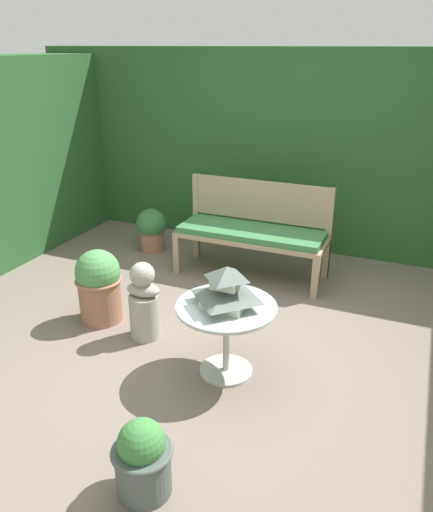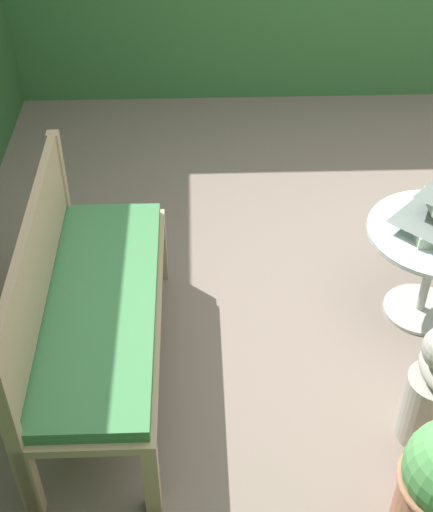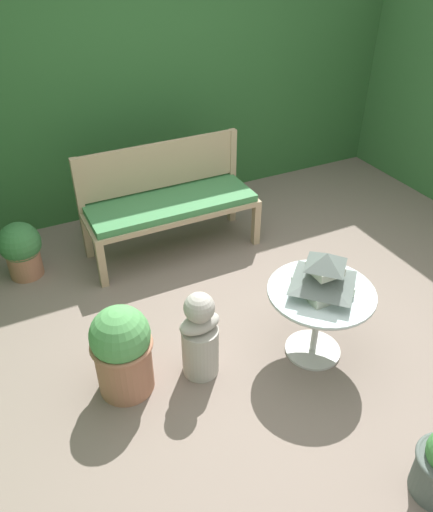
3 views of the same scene
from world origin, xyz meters
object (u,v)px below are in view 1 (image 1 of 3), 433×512
object	(u,v)px
potted_plant_table_near	(152,229)
garden_bust	(144,303)
patio_table	(226,320)
pagoda_birdhouse	(227,289)
garden_bench	(251,236)
potted_plant_hedge_corner	(143,459)
potted_plant_bench_right	(99,285)

from	to	relation	value
potted_plant_table_near	garden_bust	bearing A→B (deg)	-61.84
patio_table	pagoda_birdhouse	distance (m)	0.23
potted_plant_table_near	pagoda_birdhouse	bearing A→B (deg)	-47.77
pagoda_birdhouse	garden_bust	distance (m)	0.85
garden_bench	potted_plant_hedge_corner	distance (m)	2.69
patio_table	potted_plant_bench_right	xyz separation A→B (m)	(-1.22, 0.27, -0.10)
pagoda_birdhouse	patio_table	bearing A→B (deg)	180.00
patio_table	garden_bust	bearing A→B (deg)	166.34
garden_bust	patio_table	bearing A→B (deg)	-18.02
garden_bench	potted_plant_hedge_corner	size ratio (longest dim) A/B	3.32
potted_plant_table_near	potted_plant_bench_right	bearing A→B (deg)	-75.97
garden_bust	potted_plant_table_near	bearing A→B (deg)	113.80
garden_bench	potted_plant_hedge_corner	xyz separation A→B (m)	(0.37, -2.66, -0.21)
potted_plant_hedge_corner	potted_plant_table_near	bearing A→B (deg)	119.10
potted_plant_bench_right	potted_plant_hedge_corner	bearing A→B (deg)	-48.30
garden_bench	pagoda_birdhouse	bearing A→B (deg)	-76.54
garden_bust	potted_plant_hedge_corner	distance (m)	1.49
garden_bench	garden_bust	xyz separation A→B (m)	(-0.38, -1.38, -0.13)
garden_bust	potted_plant_hedge_corner	xyz separation A→B (m)	(0.75, -1.28, -0.08)
patio_table	pagoda_birdhouse	xyz separation A→B (m)	(0.00, 0.00, 0.23)
garden_bench	patio_table	distance (m)	1.61
pagoda_birdhouse	potted_plant_table_near	world-z (taller)	pagoda_birdhouse
potted_plant_bench_right	pagoda_birdhouse	bearing A→B (deg)	-12.33
potted_plant_hedge_corner	potted_plant_table_near	size ratio (longest dim) A/B	0.92
patio_table	potted_plant_hedge_corner	world-z (taller)	patio_table
potted_plant_bench_right	potted_plant_hedge_corner	world-z (taller)	potted_plant_bench_right
garden_bench	potted_plant_bench_right	size ratio (longest dim) A/B	2.35
garden_bust	potted_plant_bench_right	bearing A→B (deg)	165.46
potted_plant_hedge_corner	potted_plant_bench_right	bearing A→B (deg)	131.70
patio_table	potted_plant_bench_right	distance (m)	1.25
pagoda_birdhouse	potted_plant_table_near	xyz separation A→B (m)	(-1.59, 1.76, -0.40)
garden_bust	potted_plant_hedge_corner	world-z (taller)	garden_bust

